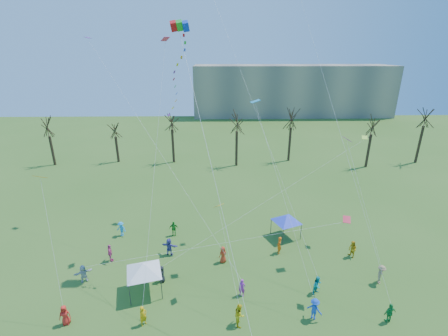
{
  "coord_description": "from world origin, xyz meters",
  "views": [
    {
      "loc": [
        -1.17,
        -16.63,
        19.19
      ],
      "look_at": [
        -0.7,
        5.0,
        11.0
      ],
      "focal_mm": 25.0,
      "sensor_mm": 36.0,
      "label": 1
    }
  ],
  "objects_px": {
    "big_box_kite": "(180,78)",
    "canopy_tent_blue": "(287,218)",
    "distant_building": "(292,90)",
    "canopy_tent_white": "(143,268)"
  },
  "relations": [
    {
      "from": "distant_building",
      "to": "big_box_kite",
      "type": "bearing_deg",
      "value": -109.63
    },
    {
      "from": "canopy_tent_white",
      "to": "canopy_tent_blue",
      "type": "distance_m",
      "value": 15.77
    },
    {
      "from": "distant_building",
      "to": "canopy_tent_white",
      "type": "distance_m",
      "value": 82.97
    },
    {
      "from": "distant_building",
      "to": "big_box_kite",
      "type": "relative_size",
      "value": 2.65
    },
    {
      "from": "distant_building",
      "to": "canopy_tent_blue",
      "type": "height_order",
      "value": "distant_building"
    },
    {
      "from": "big_box_kite",
      "to": "canopy_tent_white",
      "type": "height_order",
      "value": "big_box_kite"
    },
    {
      "from": "big_box_kite",
      "to": "canopy_tent_blue",
      "type": "distance_m",
      "value": 18.48
    },
    {
      "from": "distant_building",
      "to": "canopy_tent_white",
      "type": "xyz_separation_m",
      "value": [
        -29.34,
        -77.45,
        -5.06
      ]
    },
    {
      "from": "canopy_tent_blue",
      "to": "canopy_tent_white",
      "type": "bearing_deg",
      "value": -149.2
    },
    {
      "from": "big_box_kite",
      "to": "canopy_tent_blue",
      "type": "bearing_deg",
      "value": 19.86
    }
  ]
}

